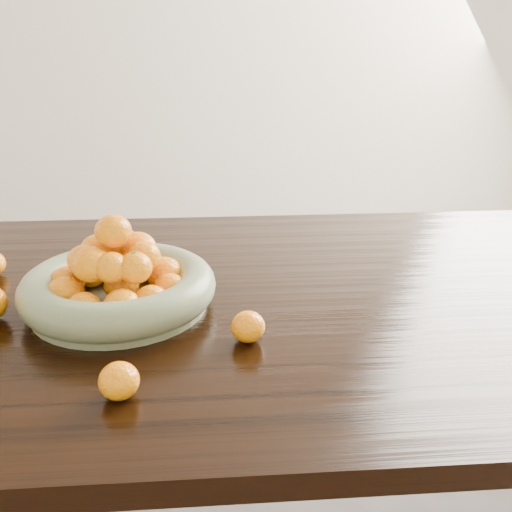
{
  "coord_description": "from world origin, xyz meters",
  "views": [
    {
      "loc": [
        -0.05,
        -1.01,
        1.21
      ],
      "look_at": [
        0.03,
        -0.02,
        0.83
      ],
      "focal_mm": 40.0,
      "sensor_mm": 36.0,
      "label": 1
    }
  ],
  "objects": [
    {
      "name": "wall_back",
      "position": [
        0.0,
        2.5,
        1.35
      ],
      "size": [
        5.0,
        0.04,
        2.7
      ],
      "primitive_type": "cube",
      "color": "silver",
      "rests_on": "ground"
    },
    {
      "name": "dining_table",
      "position": [
        0.0,
        0.0,
        0.66
      ],
      "size": [
        2.0,
        1.0,
        0.75
      ],
      "color": "black",
      "rests_on": "ground"
    },
    {
      "name": "fruit_bowl",
      "position": [
        -0.22,
        -0.05,
        0.8
      ],
      "size": [
        0.35,
        0.35,
        0.17
      ],
      "rotation": [
        0.0,
        0.0,
        0.26
      ],
      "color": "gray",
      "rests_on": "dining_table"
    },
    {
      "name": "loose_orange_1",
      "position": [
        -0.18,
        -0.34,
        0.78
      ],
      "size": [
        0.06,
        0.06,
        0.05
      ],
      "primitive_type": "ellipsoid",
      "color": "orange",
      "rests_on": "dining_table"
    },
    {
      "name": "loose_orange_2",
      "position": [
        0.0,
        -0.19,
        0.78
      ],
      "size": [
        0.06,
        0.06,
        0.05
      ],
      "primitive_type": "ellipsoid",
      "color": "orange",
      "rests_on": "dining_table"
    }
  ]
}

